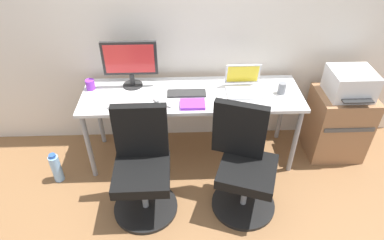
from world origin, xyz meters
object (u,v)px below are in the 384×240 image
(desktop_monitor, at_px, (130,61))
(water_bottle_on_floor, at_px, (56,168))
(office_chair_left, at_px, (142,168))
(printer, at_px, (350,83))
(open_laptop, at_px, (243,85))
(office_chair_right, at_px, (244,165))
(side_cabinet, at_px, (337,124))
(coffee_mug, at_px, (90,85))

(desktop_monitor, bearing_deg, water_bottle_on_floor, -148.02)
(office_chair_left, height_order, printer, office_chair_left)
(printer, bearing_deg, open_laptop, 178.56)
(office_chair_right, bearing_deg, side_cabinet, 31.10)
(water_bottle_on_floor, xyz_separation_m, open_laptop, (1.71, 0.33, 0.64))
(side_cabinet, distance_m, open_laptop, 1.06)
(side_cabinet, height_order, printer, printer)
(printer, xyz_separation_m, water_bottle_on_floor, (-2.67, -0.31, -0.65))
(side_cabinet, relative_size, printer, 1.69)
(open_laptop, bearing_deg, desktop_monitor, 173.52)
(side_cabinet, relative_size, water_bottle_on_floor, 2.19)
(water_bottle_on_floor, bearing_deg, office_chair_left, -20.03)
(office_chair_right, height_order, open_laptop, open_laptop)
(printer, xyz_separation_m, desktop_monitor, (-1.95, 0.14, 0.19))
(office_chair_left, bearing_deg, office_chair_right, -0.25)
(office_chair_left, bearing_deg, side_cabinet, 18.46)
(office_chair_right, xyz_separation_m, printer, (1.02, 0.62, 0.37))
(office_chair_left, relative_size, open_laptop, 3.03)
(office_chair_right, height_order, water_bottle_on_floor, office_chair_right)
(water_bottle_on_floor, bearing_deg, coffee_mug, 49.70)
(printer, relative_size, water_bottle_on_floor, 1.29)
(office_chair_right, relative_size, printer, 2.35)
(office_chair_right, height_order, desktop_monitor, desktop_monitor)
(water_bottle_on_floor, distance_m, coffee_mug, 0.82)
(printer, relative_size, desktop_monitor, 0.83)
(office_chair_right, height_order, printer, office_chair_right)
(desktop_monitor, bearing_deg, printer, -4.03)
(office_chair_left, relative_size, office_chair_right, 1.00)
(office_chair_right, xyz_separation_m, desktop_monitor, (-0.93, 0.75, 0.56))
(coffee_mug, bearing_deg, side_cabinet, -2.31)
(office_chair_right, distance_m, coffee_mug, 1.53)
(coffee_mug, bearing_deg, open_laptop, -2.96)
(office_chair_left, xyz_separation_m, desktop_monitor, (-0.12, 0.75, 0.56))
(office_chair_left, height_order, open_laptop, open_laptop)
(office_chair_right, distance_m, water_bottle_on_floor, 1.70)
(desktop_monitor, xyz_separation_m, coffee_mug, (-0.37, -0.04, -0.20))
(side_cabinet, bearing_deg, office_chair_right, -148.90)
(side_cabinet, bearing_deg, desktop_monitor, 176.00)
(side_cabinet, bearing_deg, office_chair_left, -161.54)
(office_chair_left, relative_size, printer, 2.35)
(side_cabinet, xyz_separation_m, open_laptop, (-0.95, 0.02, 0.45))
(office_chair_right, bearing_deg, printer, 31.06)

